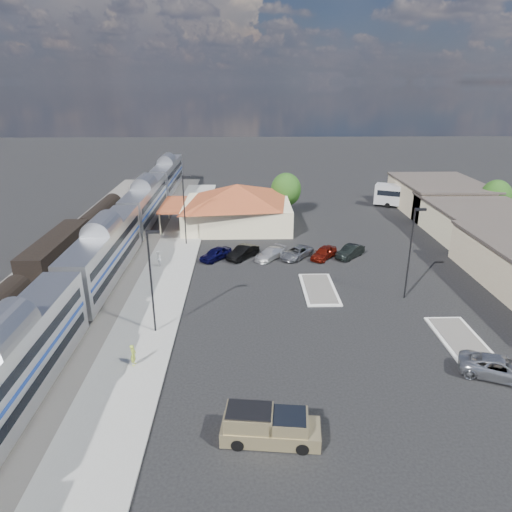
{
  "coord_description": "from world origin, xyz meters",
  "views": [
    {
      "loc": [
        -3.45,
        -39.6,
        19.61
      ],
      "look_at": [
        -2.31,
        4.43,
        2.8
      ],
      "focal_mm": 32.0,
      "sensor_mm": 36.0,
      "label": 1
    }
  ],
  "objects_px": {
    "pickup_truck": "(271,427)",
    "coach_bus": "(411,196)",
    "suv": "(500,368)",
    "station_depot": "(237,205)"
  },
  "relations": [
    {
      "from": "pickup_truck",
      "to": "suv",
      "type": "height_order",
      "value": "pickup_truck"
    },
    {
      "from": "station_depot",
      "to": "suv",
      "type": "xyz_separation_m",
      "value": [
        19.04,
        -36.82,
        -2.38
      ]
    },
    {
      "from": "station_depot",
      "to": "coach_bus",
      "type": "relative_size",
      "value": 1.59
    },
    {
      "from": "suv",
      "to": "coach_bus",
      "type": "relative_size",
      "value": 0.47
    },
    {
      "from": "suv",
      "to": "pickup_truck",
      "type": "bearing_deg",
      "value": 132.59
    },
    {
      "from": "pickup_truck",
      "to": "coach_bus",
      "type": "xyz_separation_m",
      "value": [
        26.05,
        51.85,
        1.19
      ]
    },
    {
      "from": "pickup_truck",
      "to": "coach_bus",
      "type": "distance_m",
      "value": 58.04
    },
    {
      "from": "station_depot",
      "to": "pickup_truck",
      "type": "relative_size",
      "value": 3.1
    },
    {
      "from": "station_depot",
      "to": "pickup_truck",
      "type": "height_order",
      "value": "station_depot"
    },
    {
      "from": "station_depot",
      "to": "pickup_truck",
      "type": "xyz_separation_m",
      "value": [
        2.51,
        -42.49,
        -2.19
      ]
    }
  ]
}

